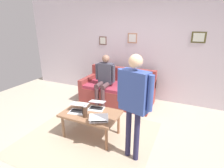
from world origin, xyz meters
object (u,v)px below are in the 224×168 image
Objects in this scene: laptop_center at (99,119)px; person_seated at (105,77)px; laptop_right at (97,106)px; person_standing at (134,96)px; couch at (118,91)px; french_press at (85,111)px; coffee_table at (91,115)px; laptop_left at (79,109)px.

person_seated is at bearing -66.46° from laptop_center.
person_standing is (-0.87, 0.44, 0.54)m from laptop_right.
couch is 5.16× the size of laptop_right.
person_seated is at bearing 39.80° from couch.
french_press is 0.19× the size of person_seated.
laptop_right is at bearing -26.92° from person_standing.
couch reaches higher than coffee_table.
laptop_center is at bearing 174.85° from french_press.
french_press is 0.15× the size of person_standing.
laptop_left is 0.91× the size of laptop_center.
person_seated is at bearing -70.36° from laptop_right.
couch is 1.80m from french_press.
laptop_left is at bearing 86.53° from couch.
laptop_right reaches higher than laptop_center.
laptop_right is at bearing -135.45° from laptop_left.
person_seated reaches higher than couch.
couch is at bearing -85.91° from french_press.
laptop_left is at bearing -29.42° from french_press.
french_press is 1.01m from person_standing.
laptop_left is 0.53m from laptop_center.
french_press is (0.02, 0.37, 0.07)m from laptop_right.
couch is at bearing -84.00° from laptop_right.
coffee_table is at bearing -15.18° from person_standing.
person_standing reaches higher than french_press.
couch is 1.79× the size of coffee_table.
person_standing is at bearing 118.90° from couch.
laptop_center is at bearing 102.92° from couch.
person_standing is (-1.12, 0.20, 0.53)m from laptop_left.
coffee_table is at bearing 94.81° from couch.
laptop_right is at bearing -93.16° from french_press.
couch is at bearing -93.47° from laptop_left.
couch is 7.42× the size of french_press.
laptop_right is at bearing -93.49° from coffee_table.
coffee_table is at bearing -92.76° from french_press.
coffee_table is 2.43× the size of laptop_center.
laptop_right is (-0.25, -0.24, -0.00)m from laptop_left.
laptop_left is at bearing 96.92° from person_seated.
couch reaches higher than laptop_center.
person_standing reaches higher than laptop_left.
coffee_table is 0.23m from laptop_right.
coffee_table is 2.67× the size of laptop_left.
laptop_right reaches higher than laptop_left.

